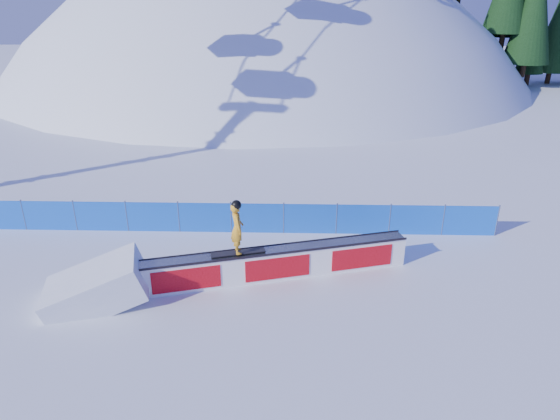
{
  "coord_description": "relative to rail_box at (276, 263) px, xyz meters",
  "views": [
    {
      "loc": [
        3.36,
        -12.68,
        8.43
      ],
      "look_at": [
        2.89,
        3.48,
        1.4
      ],
      "focal_mm": 32.0,
      "sensor_mm": 36.0,
      "label": 1
    }
  ],
  "objects": [
    {
      "name": "snow_ramp",
      "position": [
        -5.26,
        -1.47,
        -0.52
      ],
      "size": [
        3.41,
        2.62,
        1.88
      ],
      "primitive_type": null,
      "rotation": [
        0.0,
        -0.31,
        0.27
      ],
      "color": "white",
      "rests_on": "ground"
    },
    {
      "name": "rail_box",
      "position": [
        0.0,
        0.0,
        0.0
      ],
      "size": [
        8.59,
        2.93,
        1.05
      ],
      "rotation": [
        0.0,
        0.0,
        0.27
      ],
      "color": "white",
      "rests_on": "ground"
    },
    {
      "name": "safety_fence",
      "position": [
        -2.81,
        3.28,
        0.09
      ],
      "size": [
        22.05,
        0.05,
        1.3
      ],
      "color": "blue",
      "rests_on": "ground"
    },
    {
      "name": "ground",
      "position": [
        -2.81,
        -1.22,
        -0.52
      ],
      "size": [
        160.0,
        160.0,
        0.0
      ],
      "primitive_type": "plane",
      "color": "white",
      "rests_on": "ground"
    },
    {
      "name": "snowboarder",
      "position": [
        -1.15,
        -0.32,
        1.4
      ],
      "size": [
        1.71,
        0.75,
        1.76
      ],
      "rotation": [
        0.0,
        0.0,
        1.85
      ],
      "color": "black",
      "rests_on": "rail_box"
    },
    {
      "name": "snow_hill",
      "position": [
        -2.81,
        40.78,
        -18.52
      ],
      "size": [
        64.0,
        64.0,
        64.0
      ],
      "color": "silver",
      "rests_on": "ground"
    }
  ]
}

